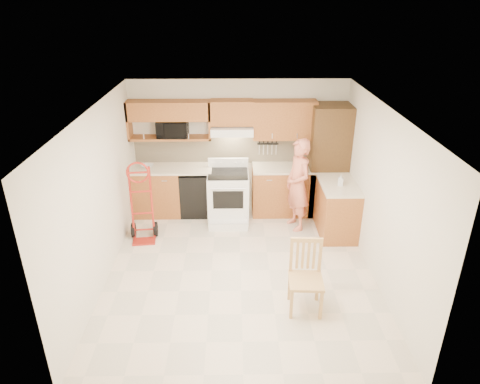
{
  "coord_description": "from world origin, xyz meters",
  "views": [
    {
      "loc": [
        -0.09,
        -5.53,
        3.9
      ],
      "look_at": [
        0.0,
        0.5,
        1.1
      ],
      "focal_mm": 32.33,
      "sensor_mm": 36.0,
      "label": 1
    }
  ],
  "objects_px": {
    "range": "(228,193)",
    "dining_chair": "(306,278)",
    "hand_truck": "(141,206)",
    "microwave": "(173,129)",
    "person": "(298,185)"
  },
  "relations": [
    {
      "from": "microwave",
      "to": "range",
      "type": "distance_m",
      "value": 1.55
    },
    {
      "from": "range",
      "to": "dining_chair",
      "type": "height_order",
      "value": "range"
    },
    {
      "from": "hand_truck",
      "to": "dining_chair",
      "type": "relative_size",
      "value": 1.3
    },
    {
      "from": "range",
      "to": "dining_chair",
      "type": "bearing_deg",
      "value": -67.59
    },
    {
      "from": "hand_truck",
      "to": "microwave",
      "type": "bearing_deg",
      "value": 62.59
    },
    {
      "from": "dining_chair",
      "to": "range",
      "type": "bearing_deg",
      "value": 115.51
    },
    {
      "from": "microwave",
      "to": "hand_truck",
      "type": "relative_size",
      "value": 0.43
    },
    {
      "from": "person",
      "to": "hand_truck",
      "type": "distance_m",
      "value": 2.71
    },
    {
      "from": "hand_truck",
      "to": "range",
      "type": "bearing_deg",
      "value": 19.18
    },
    {
      "from": "microwave",
      "to": "dining_chair",
      "type": "xyz_separation_m",
      "value": [
        2.05,
        -2.98,
        -1.15
      ]
    },
    {
      "from": "microwave",
      "to": "range",
      "type": "relative_size",
      "value": 0.5
    },
    {
      "from": "microwave",
      "to": "range",
      "type": "bearing_deg",
      "value": -22.44
    },
    {
      "from": "person",
      "to": "dining_chair",
      "type": "xyz_separation_m",
      "value": [
        -0.18,
        -2.25,
        -0.34
      ]
    },
    {
      "from": "range",
      "to": "hand_truck",
      "type": "xyz_separation_m",
      "value": [
        -1.45,
        -0.68,
        0.09
      ]
    },
    {
      "from": "microwave",
      "to": "hand_truck",
      "type": "distance_m",
      "value": 1.57
    }
  ]
}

